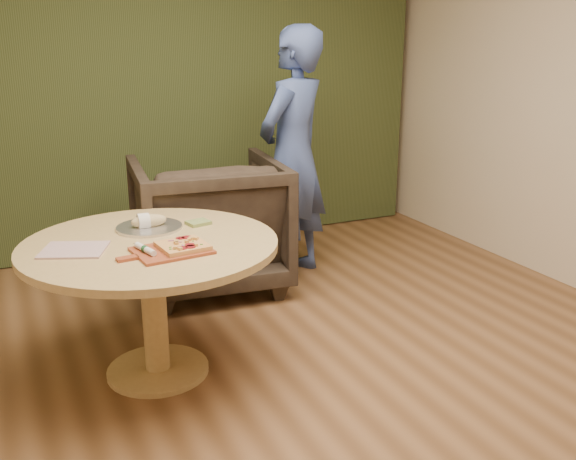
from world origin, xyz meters
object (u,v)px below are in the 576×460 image
(pizza_paddle, at_px, (170,251))
(person_standing, at_px, (293,156))
(cutlery_roll, at_px, (145,249))
(armchair, at_px, (208,217))
(bread_roll, at_px, (147,221))
(pedestal_table, at_px, (152,267))
(flatbread_pizza, at_px, (183,246))
(serving_tray, at_px, (149,227))

(pizza_paddle, relative_size, person_standing, 0.25)
(cutlery_roll, height_order, armchair, armchair)
(cutlery_roll, bearing_deg, armchair, 45.82)
(bread_roll, distance_m, armchair, 1.10)
(pedestal_table, bearing_deg, person_standing, 38.98)
(cutlery_roll, relative_size, bread_roll, 1.02)
(flatbread_pizza, relative_size, bread_roll, 1.26)
(pizza_paddle, distance_m, person_standing, 1.80)
(cutlery_roll, bearing_deg, flatbread_pizza, -20.47)
(pedestal_table, height_order, armchair, armchair)
(serving_tray, relative_size, armchair, 0.34)
(cutlery_roll, height_order, person_standing, person_standing)
(flatbread_pizza, distance_m, serving_tray, 0.45)
(pedestal_table, height_order, flatbread_pizza, flatbread_pizza)
(flatbread_pizza, bearing_deg, cutlery_roll, 174.50)
(bread_roll, bearing_deg, flatbread_pizza, -80.78)
(cutlery_roll, bearing_deg, pedestal_table, 56.52)
(pizza_paddle, xyz_separation_m, armchair, (0.61, 1.31, -0.24))
(armchair, bearing_deg, person_standing, -176.99)
(bread_roll, bearing_deg, cutlery_roll, -104.38)
(serving_tray, bearing_deg, pizza_paddle, -90.46)
(serving_tray, xyz_separation_m, person_standing, (1.26, 0.83, 0.16))
(pedestal_table, distance_m, person_standing, 1.71)
(pizza_paddle, xyz_separation_m, flatbread_pizza, (0.07, -0.00, 0.02))
(pizza_paddle, bearing_deg, bread_roll, 84.33)
(pedestal_table, height_order, person_standing, person_standing)
(serving_tray, bearing_deg, pedestal_table, -102.74)
(armchair, distance_m, person_standing, 0.76)
(flatbread_pizza, xyz_separation_m, person_standing, (1.19, 1.28, 0.14))
(armchair, bearing_deg, cutlery_roll, 67.23)
(flatbread_pizza, bearing_deg, bread_roll, 99.22)
(cutlery_roll, distance_m, armchair, 1.51)
(serving_tray, distance_m, bread_roll, 0.04)
(pedestal_table, bearing_deg, flatbread_pizza, -62.35)
(pedestal_table, relative_size, armchair, 1.26)
(pedestal_table, distance_m, serving_tray, 0.27)
(person_standing, bearing_deg, serving_tray, 1.42)
(bread_roll, height_order, person_standing, person_standing)
(cutlery_roll, distance_m, serving_tray, 0.44)
(serving_tray, bearing_deg, bread_roll, 180.00)
(pedestal_table, bearing_deg, bread_roll, 79.43)
(pizza_paddle, height_order, cutlery_roll, cutlery_roll)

